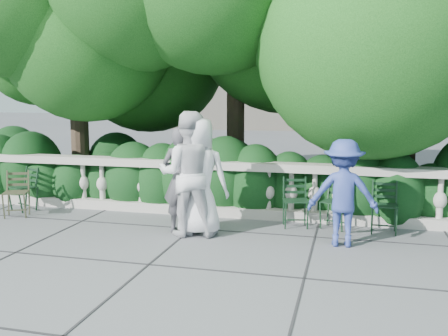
% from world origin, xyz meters
% --- Properties ---
extents(ground, '(90.00, 90.00, 0.00)m').
position_xyz_m(ground, '(0.00, 0.00, 0.00)').
color(ground, '#505157').
rests_on(ground, ground).
extents(balustrade, '(12.00, 0.44, 1.00)m').
position_xyz_m(balustrade, '(0.00, 1.80, 0.49)').
color(balustrade, '#9E998E').
rests_on(balustrade, ground).
extents(shrub_hedge, '(15.00, 2.60, 1.70)m').
position_xyz_m(shrub_hedge, '(0.00, 3.00, 0.00)').
color(shrub_hedge, black).
rests_on(shrub_hedge, ground).
extents(tree_canopy, '(15.04, 6.52, 6.78)m').
position_xyz_m(tree_canopy, '(0.69, 3.19, 3.96)').
color(tree_canopy, '#3F3023').
rests_on(tree_canopy, ground).
extents(chair_b, '(0.59, 0.61, 0.84)m').
position_xyz_m(chair_b, '(-4.05, 1.12, 0.00)').
color(chair_b, black).
rests_on(chair_b, ground).
extents(chair_c, '(0.54, 0.57, 0.84)m').
position_xyz_m(chair_c, '(1.17, 1.20, 0.00)').
color(chair_c, black).
rests_on(chair_c, ground).
extents(chair_e, '(0.57, 0.60, 0.84)m').
position_xyz_m(chair_e, '(1.73, 1.27, 0.00)').
color(chair_e, black).
rests_on(chair_e, ground).
extents(chair_f, '(0.45, 0.49, 0.84)m').
position_xyz_m(chair_f, '(2.54, 1.18, 0.00)').
color(chair_f, black).
rests_on(chair_f, ground).
extents(chair_weathered, '(0.59, 0.61, 0.84)m').
position_xyz_m(chair_weathered, '(-3.75, 0.68, 0.00)').
color(chair_weathered, black).
rests_on(chair_weathered, ground).
extents(person_businessman, '(0.90, 0.59, 1.85)m').
position_xyz_m(person_businessman, '(-0.28, 0.53, 0.92)').
color(person_businessman, silver).
rests_on(person_businessman, ground).
extents(person_woman_grey, '(0.63, 0.43, 1.70)m').
position_xyz_m(person_woman_grey, '(-0.58, 0.55, 0.85)').
color(person_woman_grey, '#444349').
rests_on(person_woman_grey, ground).
extents(person_casual_man, '(1.07, 0.91, 1.94)m').
position_xyz_m(person_casual_man, '(-0.44, 0.47, 0.97)').
color(person_casual_man, silver).
rests_on(person_casual_man, ground).
extents(person_older_blue, '(1.04, 0.63, 1.56)m').
position_xyz_m(person_older_blue, '(1.91, 0.49, 0.78)').
color(person_older_blue, navy).
rests_on(person_older_blue, ground).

